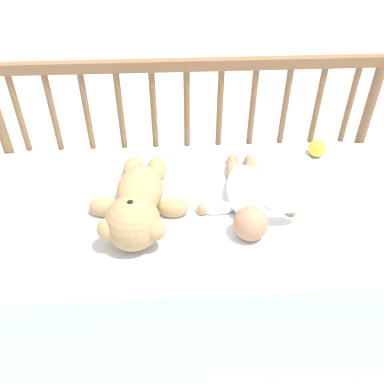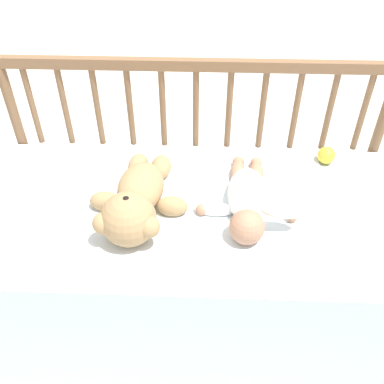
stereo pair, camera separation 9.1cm
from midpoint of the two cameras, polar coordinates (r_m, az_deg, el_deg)
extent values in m
plane|color=silver|center=(1.70, 1.57, -14.61)|extent=(12.00, 12.00, 0.00)
cube|color=silver|center=(1.50, 1.74, -9.21)|extent=(1.35, 0.66, 0.49)
cylinder|color=brown|center=(1.77, -19.72, 4.20)|extent=(0.04, 0.04, 0.82)
cylinder|color=brown|center=(1.78, 23.73, 3.11)|extent=(0.04, 0.04, 0.82)
cube|color=brown|center=(1.45, 2.43, 16.55)|extent=(1.31, 0.03, 0.04)
cylinder|color=brown|center=(1.63, -18.99, 10.69)|extent=(0.02, 0.02, 0.29)
cylinder|color=brown|center=(1.59, -15.01, 10.83)|extent=(0.02, 0.02, 0.29)
cylinder|color=brown|center=(1.56, -10.85, 10.93)|extent=(0.02, 0.02, 0.29)
cylinder|color=brown|center=(1.54, -6.56, 10.97)|extent=(0.02, 0.02, 0.29)
cylinder|color=brown|center=(1.53, -2.18, 10.95)|extent=(0.02, 0.02, 0.29)
cylinder|color=brown|center=(1.52, 2.25, 10.86)|extent=(0.02, 0.02, 0.29)
cylinder|color=brown|center=(1.53, 6.68, 10.72)|extent=(0.02, 0.02, 0.29)
cylinder|color=brown|center=(1.54, 11.05, 10.51)|extent=(0.02, 0.02, 0.29)
cylinder|color=brown|center=(1.56, 15.31, 10.25)|extent=(0.02, 0.02, 0.29)
cylinder|color=brown|center=(1.59, 19.42, 9.94)|extent=(0.02, 0.02, 0.29)
cylinder|color=brown|center=(1.63, 23.35, 9.60)|extent=(0.02, 0.02, 0.29)
cube|color=white|center=(1.34, 2.18, -1.35)|extent=(0.87, 0.54, 0.01)
ellipsoid|color=tan|center=(1.32, -4.87, 0.59)|extent=(0.15, 0.22, 0.11)
sphere|color=tan|center=(1.18, -6.30, -3.69)|extent=(0.16, 0.16, 0.16)
sphere|color=beige|center=(1.15, -6.45, -2.16)|extent=(0.07, 0.07, 0.07)
sphere|color=black|center=(1.14, -6.55, -1.15)|extent=(0.02, 0.02, 0.02)
sphere|color=tan|center=(1.15, -3.52, -4.74)|extent=(0.06, 0.06, 0.06)
sphere|color=tan|center=(1.18, -9.55, -4.21)|extent=(0.06, 0.06, 0.06)
ellipsoid|color=tan|center=(1.29, -0.63, -1.97)|extent=(0.10, 0.07, 0.06)
ellipsoid|color=tan|center=(1.32, -9.58, -1.29)|extent=(0.10, 0.07, 0.06)
ellipsoid|color=tan|center=(1.43, -2.35, 3.27)|extent=(0.07, 0.11, 0.07)
ellipsoid|color=tan|center=(1.44, -5.39, 3.46)|extent=(0.07, 0.11, 0.07)
ellipsoid|color=white|center=(1.33, 9.31, -0.28)|extent=(0.14, 0.25, 0.08)
sphere|color=tan|center=(1.21, 9.47, -4.71)|extent=(0.10, 0.10, 0.10)
ellipsoid|color=white|center=(1.24, 14.05, -2.57)|extent=(0.12, 0.05, 0.04)
ellipsoid|color=white|center=(1.29, 4.96, -2.35)|extent=(0.12, 0.05, 0.04)
sphere|color=tan|center=(1.31, 15.10, -3.20)|extent=(0.04, 0.04, 0.04)
sphere|color=tan|center=(1.29, 3.33, -2.42)|extent=(0.04, 0.04, 0.04)
ellipsoid|color=tan|center=(1.44, 10.36, 2.38)|extent=(0.06, 0.13, 0.05)
ellipsoid|color=tan|center=(1.44, 7.95, 2.56)|extent=(0.06, 0.13, 0.05)
sphere|color=tan|center=(1.49, 10.28, 3.74)|extent=(0.04, 0.04, 0.04)
sphere|color=tan|center=(1.49, 7.95, 3.92)|extent=(0.04, 0.04, 0.04)
sphere|color=yellow|center=(1.58, 19.07, 4.60)|extent=(0.06, 0.06, 0.06)
camera|label=1|loc=(0.05, -87.99, 1.72)|focal=40.00mm
camera|label=2|loc=(0.05, 92.01, -1.72)|focal=40.00mm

